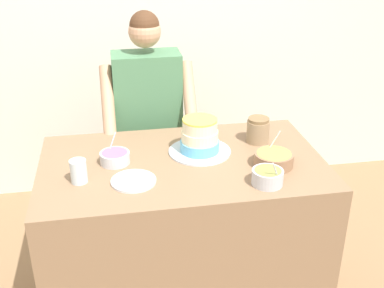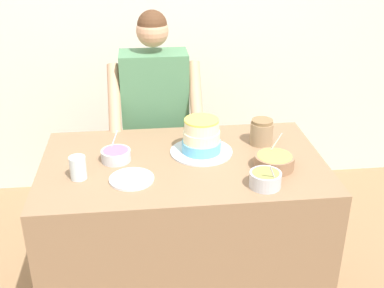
# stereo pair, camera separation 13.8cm
# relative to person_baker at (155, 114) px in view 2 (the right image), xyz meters

# --- Properties ---
(wall_back) EXTENTS (10.00, 0.05, 2.60)m
(wall_back) POSITION_rel_person_baker_xyz_m (0.11, 0.84, 0.36)
(wall_back) COLOR silver
(wall_back) RESTS_ON ground_plane
(counter) EXTENTS (1.44, 0.85, 0.94)m
(counter) POSITION_rel_person_baker_xyz_m (0.11, -0.65, -0.47)
(counter) COLOR #8C6B4C
(counter) RESTS_ON ground_plane
(person_baker) EXTENTS (0.56, 0.45, 1.58)m
(person_baker) POSITION_rel_person_baker_xyz_m (0.00, 0.00, 0.00)
(person_baker) COLOR #2D2D38
(person_baker) RESTS_ON ground_plane
(cake) EXTENTS (0.33, 0.33, 0.19)m
(cake) POSITION_rel_person_baker_xyz_m (0.22, -0.56, 0.08)
(cake) COLOR silver
(cake) RESTS_ON counter
(frosting_bowl_olive) EXTENTS (0.15, 0.15, 0.14)m
(frosting_bowl_olive) POSITION_rel_person_baker_xyz_m (0.47, -0.94, 0.04)
(frosting_bowl_olive) COLOR silver
(frosting_bowl_olive) RESTS_ON counter
(frosting_bowl_purple) EXTENTS (0.15, 0.15, 0.14)m
(frosting_bowl_purple) POSITION_rel_person_baker_xyz_m (-0.22, -0.61, 0.03)
(frosting_bowl_purple) COLOR silver
(frosting_bowl_purple) RESTS_ON counter
(frosting_bowl_yellow) EXTENTS (0.20, 0.20, 0.16)m
(frosting_bowl_yellow) POSITION_rel_person_baker_xyz_m (0.55, -0.77, 0.04)
(frosting_bowl_yellow) COLOR #936B4C
(frosting_bowl_yellow) RESTS_ON counter
(drinking_glass) EXTENTS (0.08, 0.08, 0.11)m
(drinking_glass) POSITION_rel_person_baker_xyz_m (-0.40, -0.77, 0.06)
(drinking_glass) COLOR silver
(drinking_glass) RESTS_ON counter
(ceramic_plate) EXTENTS (0.21, 0.21, 0.01)m
(ceramic_plate) POSITION_rel_person_baker_xyz_m (-0.15, -0.82, 0.01)
(ceramic_plate) COLOR silver
(ceramic_plate) RESTS_ON counter
(stoneware_jar) EXTENTS (0.12, 0.12, 0.14)m
(stoneware_jar) POSITION_rel_person_baker_xyz_m (0.56, -0.49, 0.07)
(stoneware_jar) COLOR #9E7F5B
(stoneware_jar) RESTS_ON counter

